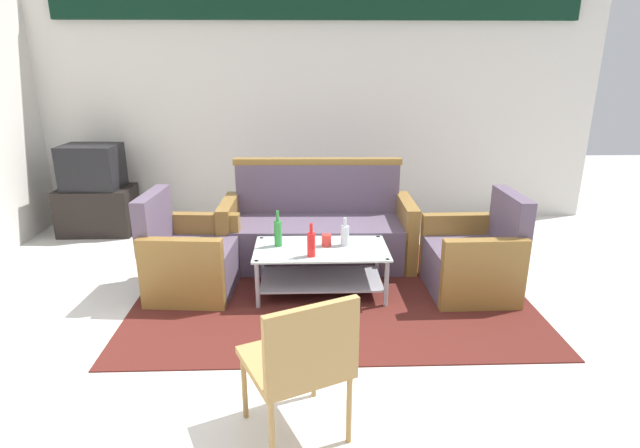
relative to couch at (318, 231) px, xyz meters
The scene contains 14 objects.
ground_plane 1.63m from the couch, 88.08° to the right, with size 14.00×14.00×0.00m, color silver.
wall_back 1.86m from the couch, 87.89° to the left, with size 6.52×0.19×2.80m.
rug 0.77m from the couch, 82.30° to the right, with size 3.21×2.20×0.01m, color #511E19.
couch is the anchor object (origin of this frame).
armchair_left 1.26m from the couch, 150.61° to the right, with size 0.75×0.81×0.85m.
armchair_right 1.47m from the couch, 28.90° to the right, with size 0.71×0.77×0.85m.
coffee_table 0.71m from the couch, 89.47° to the right, with size 1.10×0.60×0.40m.
bottle_red 0.91m from the couch, 94.95° to the right, with size 0.07×0.07×0.27m.
bottle_clear 0.71m from the couch, 72.38° to the right, with size 0.07×0.07×0.24m.
bottle_green 0.76m from the couch, 118.31° to the right, with size 0.06×0.06×0.30m.
cup 0.68m from the couch, 85.69° to the right, with size 0.08×0.08×0.10m, color red.
tv_stand 2.64m from the couch, 158.87° to the left, with size 0.80×0.50×0.52m, color black.
television 2.67m from the couch, 158.82° to the left, with size 0.62×0.48×0.48m.
wicker_chair 2.45m from the couch, 93.56° to the right, with size 0.63×0.63×0.84m.
Camera 1 is at (-0.19, -3.00, 1.91)m, focal length 28.41 mm.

